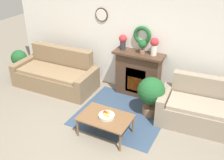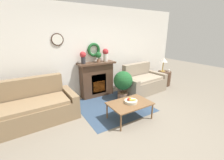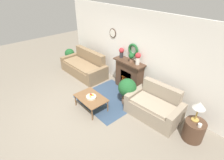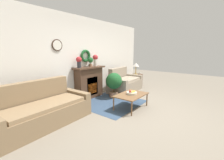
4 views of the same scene
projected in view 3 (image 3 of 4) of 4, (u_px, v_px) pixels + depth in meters
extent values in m
plane|color=gray|center=(75.00, 113.00, 5.18)|extent=(16.00, 16.00, 0.00)
cube|color=#334760|center=(110.00, 98.00, 5.81)|extent=(1.80, 1.75, 0.01)
cube|color=white|center=(133.00, 51.00, 5.83)|extent=(6.80, 0.06, 2.70)
cylinder|color=#382319|center=(113.00, 33.00, 6.20)|extent=(0.32, 0.02, 0.32)
cylinder|color=white|center=(113.00, 33.00, 6.19)|extent=(0.27, 0.01, 0.27)
torus|color=#1E5628|center=(133.00, 50.00, 5.68)|extent=(0.41, 0.08, 0.41)
cube|color=#4C3323|center=(129.00, 76.00, 6.08)|extent=(1.01, 0.34, 1.03)
cube|color=black|center=(126.00, 79.00, 6.04)|extent=(0.48, 0.02, 0.62)
cube|color=orange|center=(125.00, 81.00, 6.07)|extent=(0.39, 0.01, 0.34)
cube|color=#4C3323|center=(129.00, 62.00, 5.79)|extent=(1.15, 0.41, 0.05)
cube|color=#846B4C|center=(82.00, 70.00, 7.10)|extent=(1.72, 0.78, 0.42)
cube|color=#846B4C|center=(90.00, 61.00, 7.24)|extent=(1.71, 0.26, 0.94)
cube|color=#846B4C|center=(71.00, 61.00, 7.71)|extent=(0.20, 0.93, 0.56)
cube|color=#846B4C|center=(98.00, 76.00, 6.54)|extent=(0.20, 0.93, 0.56)
cube|color=#917554|center=(81.00, 65.00, 6.98)|extent=(1.65, 0.72, 0.08)
cube|color=gray|center=(151.00, 111.00, 4.92)|extent=(1.21, 0.76, 0.45)
cube|color=gray|center=(161.00, 98.00, 5.06)|extent=(1.17, 0.28, 0.92)
cube|color=gray|center=(135.00, 98.00, 5.34)|extent=(0.24, 0.87, 0.59)
cube|color=gray|center=(175.00, 119.00, 4.54)|extent=(0.24, 0.87, 0.59)
cube|color=tan|center=(153.00, 104.00, 4.79)|extent=(1.16, 0.70, 0.08)
cube|color=brown|center=(91.00, 98.00, 5.19)|extent=(0.96, 0.65, 0.03)
cylinder|color=brown|center=(75.00, 100.00, 5.41)|extent=(0.04, 0.04, 0.38)
cylinder|color=brown|center=(92.00, 115.00, 4.84)|extent=(0.04, 0.04, 0.38)
cylinder|color=brown|center=(90.00, 93.00, 5.74)|extent=(0.04, 0.04, 0.38)
cylinder|color=brown|center=(108.00, 106.00, 5.17)|extent=(0.04, 0.04, 0.38)
cylinder|color=beige|center=(91.00, 97.00, 5.15)|extent=(0.30, 0.30, 0.06)
sphere|color=#B2231E|center=(91.00, 95.00, 5.16)|extent=(0.08, 0.08, 0.08)
sphere|color=orange|center=(93.00, 95.00, 5.15)|extent=(0.07, 0.07, 0.07)
ellipsoid|color=yellow|center=(90.00, 96.00, 5.09)|extent=(0.17, 0.10, 0.04)
cylinder|color=#4C3323|center=(194.00, 130.00, 4.26)|extent=(0.50, 0.50, 0.53)
cylinder|color=#B28E42|center=(195.00, 120.00, 4.18)|extent=(0.18, 0.18, 0.02)
cylinder|color=#B28E42|center=(197.00, 114.00, 4.09)|extent=(0.04, 0.04, 0.34)
cone|color=silver|center=(200.00, 105.00, 3.96)|extent=(0.30, 0.30, 0.16)
cylinder|color=silver|center=(200.00, 125.00, 3.98)|extent=(0.09, 0.09, 0.08)
cylinder|color=#2D2D33|center=(121.00, 55.00, 6.01)|extent=(0.13, 0.13, 0.19)
sphere|color=#B72D33|center=(122.00, 50.00, 5.92)|extent=(0.18, 0.18, 0.18)
cylinder|color=silver|center=(138.00, 61.00, 5.52)|extent=(0.13, 0.13, 0.23)
sphere|color=#B72D33|center=(138.00, 56.00, 5.43)|extent=(0.18, 0.18, 0.18)
cylinder|color=#8E664C|center=(131.00, 61.00, 5.71)|extent=(0.11, 0.11, 0.09)
cylinder|color=#4C3823|center=(131.00, 59.00, 5.68)|extent=(0.02, 0.02, 0.05)
sphere|color=#1E5628|center=(131.00, 56.00, 5.62)|extent=(0.18, 0.18, 0.18)
cylinder|color=#8E664C|center=(71.00, 62.00, 8.07)|extent=(0.24, 0.24, 0.21)
cylinder|color=#4C3823|center=(70.00, 58.00, 7.98)|extent=(0.04, 0.04, 0.12)
sphere|color=#1E5628|center=(70.00, 53.00, 7.86)|extent=(0.42, 0.42, 0.42)
cylinder|color=#8E664C|center=(127.00, 100.00, 5.57)|extent=(0.31, 0.31, 0.18)
cylinder|color=#4C3823|center=(127.00, 96.00, 5.49)|extent=(0.05, 0.05, 0.16)
sphere|color=#1E5628|center=(127.00, 88.00, 5.32)|extent=(0.57, 0.57, 0.57)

